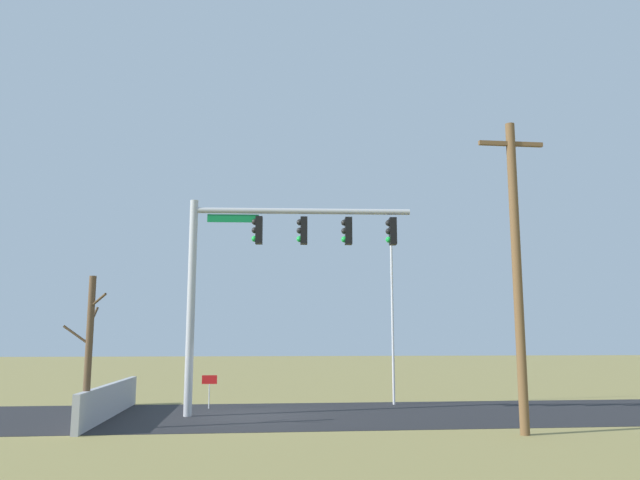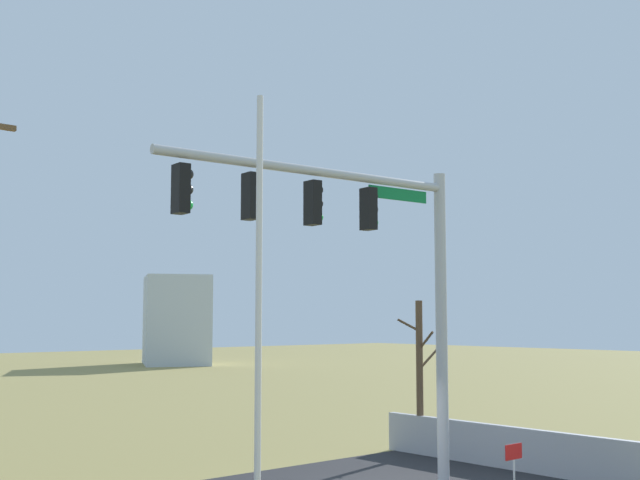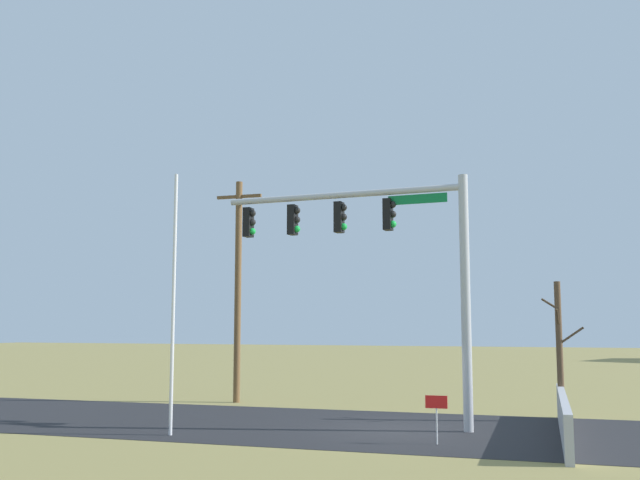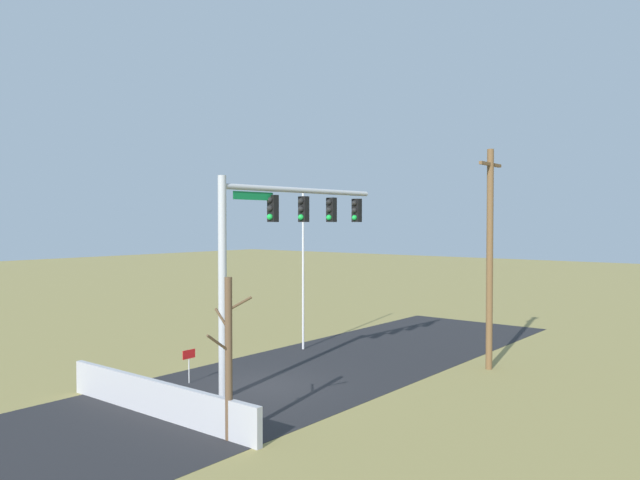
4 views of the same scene
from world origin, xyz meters
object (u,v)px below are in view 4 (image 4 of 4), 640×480
(signal_mast, at_px, (276,235))
(bare_tree, at_px, (228,357))
(open_sign, at_px, (189,358))
(utility_pole, at_px, (490,255))
(flagpole, at_px, (303,270))

(signal_mast, xyz_separation_m, bare_tree, (5.00, 2.87, -3.12))
(bare_tree, height_order, open_sign, bare_tree)
(signal_mast, distance_m, open_sign, 5.47)
(utility_pole, height_order, bare_tree, utility_pole)
(flagpole, relative_size, bare_tree, 1.66)
(signal_mast, relative_size, bare_tree, 1.77)
(signal_mast, bearing_deg, utility_pole, 144.14)
(bare_tree, xyz_separation_m, open_sign, (-3.13, -5.43, -1.34))
(signal_mast, relative_size, open_sign, 6.35)
(bare_tree, relative_size, open_sign, 3.59)
(signal_mast, height_order, open_sign, signal_mast)
(utility_pole, bearing_deg, signal_mast, -35.86)
(flagpole, distance_m, open_sign, 7.71)
(flagpole, bearing_deg, open_sign, 5.05)
(signal_mast, distance_m, flagpole, 6.44)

